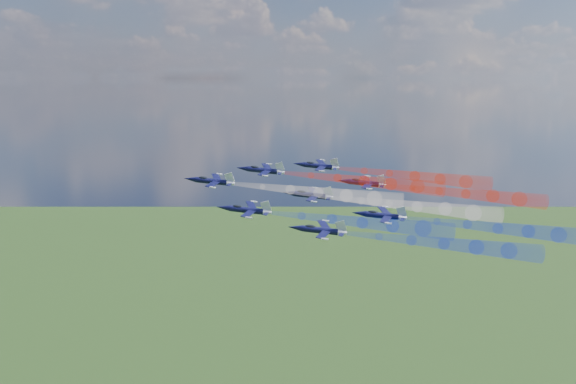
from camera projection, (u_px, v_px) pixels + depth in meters
jet_lead at (212, 181)px, 150.58m from camera, size 14.46×14.28×5.70m
trail_lead at (318, 192)px, 149.80m from camera, size 30.98×25.22×7.87m
jet_inner_left at (247, 210)px, 139.23m from camera, size 14.46×14.28×5.70m
trail_inner_left at (362, 222)px, 138.45m from camera, size 30.98×25.22×7.87m
jet_inner_right at (263, 170)px, 158.84m from camera, size 14.46×14.28×5.70m
trail_inner_right at (364, 181)px, 158.06m from camera, size 30.98×25.22×7.87m
jet_outer_left at (320, 230)px, 130.46m from camera, size 14.46×14.28×5.70m
trail_outer_left at (444, 244)px, 129.67m from camera, size 30.98×25.22×7.87m
jet_center_third at (310, 195)px, 150.67m from camera, size 14.46×14.28×5.70m
trail_center_third at (417, 206)px, 149.89m from camera, size 30.98×25.22×7.87m
jet_outer_right at (318, 166)px, 166.96m from camera, size 14.46×14.28×5.70m
trail_outer_right at (415, 176)px, 166.17m from camera, size 30.98×25.22×7.87m
jet_rear_left at (382, 216)px, 139.72m from camera, size 14.46×14.28×5.70m
trail_rear_left at (498, 228)px, 138.94m from camera, size 30.98×25.22×7.87m
jet_rear_right at (364, 183)px, 158.79m from camera, size 14.46×14.28×5.70m
trail_rear_right at (466, 194)px, 158.00m from camera, size 30.98×25.22×7.87m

